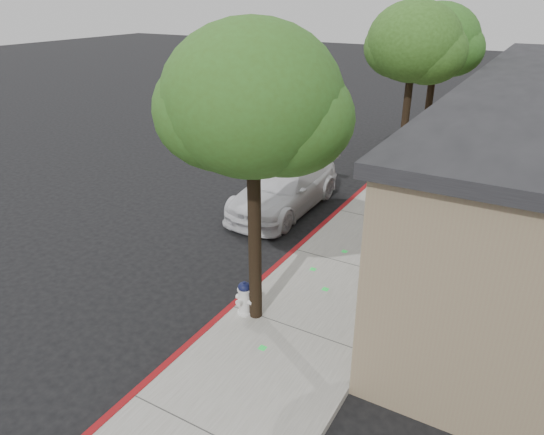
{
  "coord_description": "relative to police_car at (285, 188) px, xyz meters",
  "views": [
    {
      "loc": [
        5.29,
        -7.33,
        6.37
      ],
      "look_at": [
        -0.13,
        2.11,
        1.39
      ],
      "focal_mm": 32.55,
      "sensor_mm": 36.0,
      "label": 1
    }
  ],
  "objects": [
    {
      "name": "sidewalk",
      "position": [
        3.25,
        -2.55,
        -0.65
      ],
      "size": [
        3.2,
        60.0,
        0.15
      ],
      "primitive_type": "cube",
      "color": "gray",
      "rests_on": "ground"
    },
    {
      "name": "ground",
      "position": [
        1.65,
        -5.55,
        -0.72
      ],
      "size": [
        120.0,
        120.0,
        0.0
      ],
      "primitive_type": "plane",
      "color": "black",
      "rests_on": "ground"
    },
    {
      "name": "police_car",
      "position": [
        0.0,
        0.0,
        0.0
      ],
      "size": [
        2.03,
        4.96,
        1.56
      ],
      "rotation": [
        0.0,
        0.0,
        0.0
      ],
      "color": "silver",
      "rests_on": "ground"
    },
    {
      "name": "fire_hydrant",
      "position": [
        2.11,
        -5.63,
        -0.19
      ],
      "size": [
        0.45,
        0.39,
        0.77
      ],
      "rotation": [
        0.0,
        0.0,
        -0.16
      ],
      "color": "white",
      "rests_on": "sidewalk"
    },
    {
      "name": "street_tree_mid",
      "position": [
        2.38,
        4.74,
        4.0
      ],
      "size": [
        3.47,
        3.18,
        6.07
      ],
      "rotation": [
        0.0,
        0.0,
        -0.43
      ],
      "color": "black",
      "rests_on": "sidewalk"
    },
    {
      "name": "red_curb",
      "position": [
        1.71,
        -2.55,
        -0.64
      ],
      "size": [
        0.14,
        60.0,
        0.16
      ],
      "primitive_type": "cube",
      "color": "maroon",
      "rests_on": "ground"
    },
    {
      "name": "street_tree_far",
      "position": [
        2.57,
        7.25,
        3.91
      ],
      "size": [
        3.45,
        3.15,
        5.96
      ],
      "rotation": [
        0.0,
        0.0,
        -0.4
      ],
      "color": "black",
      "rests_on": "sidewalk"
    },
    {
      "name": "street_tree_near",
      "position": [
        2.35,
        -5.58,
        3.83
      ],
      "size": [
        3.47,
        3.22,
        5.9
      ],
      "rotation": [
        0.0,
        0.0,
        -0.18
      ],
      "color": "black",
      "rests_on": "sidewalk"
    }
  ]
}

